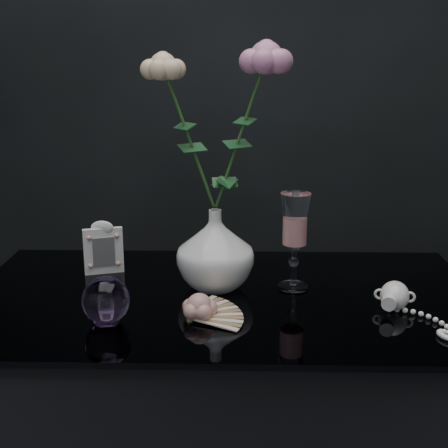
# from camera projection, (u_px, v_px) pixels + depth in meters

# --- Properties ---
(vase) EXTENTS (0.19, 0.19, 0.17)m
(vase) POSITION_uv_depth(u_px,v_px,m) (215.00, 249.00, 1.30)
(vase) COLOR white
(vase) RESTS_ON table
(wine_glass) EXTENTS (0.08, 0.08, 0.21)m
(wine_glass) POSITION_uv_depth(u_px,v_px,m) (294.00, 241.00, 1.30)
(wine_glass) COLOR white
(wine_glass) RESTS_ON table
(picture_frame) EXTENTS (0.11, 0.09, 0.12)m
(picture_frame) POSITION_uv_depth(u_px,v_px,m) (103.00, 247.00, 1.39)
(picture_frame) COLOR white
(picture_frame) RESTS_ON table
(paperweight) EXTENTS (0.10, 0.10, 0.09)m
(paperweight) POSITION_uv_depth(u_px,v_px,m) (106.00, 300.00, 1.14)
(paperweight) COLOR #9A6FB4
(paperweight) RESTS_ON table
(paper_fan) EXTENTS (0.20, 0.16, 0.02)m
(paper_fan) POSITION_uv_depth(u_px,v_px,m) (190.00, 316.00, 1.16)
(paper_fan) COLOR #FBF0C9
(paper_fan) RESTS_ON table
(loose_rose) EXTENTS (0.14, 0.16, 0.05)m
(loose_rose) POSITION_uv_depth(u_px,v_px,m) (199.00, 306.00, 1.16)
(loose_rose) COLOR #D9988C
(loose_rose) RESTS_ON table
(pearl_jar) EXTENTS (0.24, 0.24, 0.06)m
(pearl_jar) POSITION_uv_depth(u_px,v_px,m) (395.00, 294.00, 1.21)
(pearl_jar) COLOR white
(pearl_jar) RESTS_ON table
(roses) EXTENTS (0.28, 0.11, 0.39)m
(roses) POSITION_uv_depth(u_px,v_px,m) (219.00, 118.00, 1.23)
(roses) COLOR #FFCCA1
(roses) RESTS_ON vase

